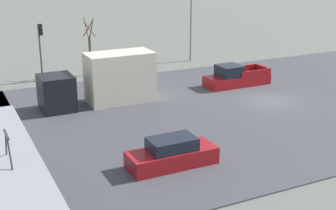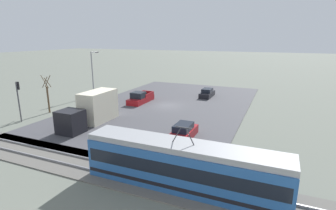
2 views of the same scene
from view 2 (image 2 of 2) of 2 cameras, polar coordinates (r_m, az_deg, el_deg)
ground_plane at (r=39.53m, az=-0.16°, el=-0.20°), size 320.00×320.00×0.00m
road_surface at (r=39.52m, az=-0.16°, el=-0.15°), size 22.91×37.90×0.08m
rail_bed at (r=23.71m, az=-20.07°, el=-11.38°), size 66.27×4.40×0.22m
light_rail_tram at (r=18.20m, az=3.25°, el=-13.10°), size 13.85×2.55×4.32m
box_truck at (r=32.21m, az=-16.16°, el=-0.95°), size 2.49×8.31×3.68m
pickup_truck at (r=41.44m, az=-6.03°, el=1.47°), size 2.07×5.51×1.77m
sedan_car_0 at (r=45.71m, az=8.51°, el=2.53°), size 1.79×4.41×1.43m
sedan_car_1 at (r=26.66m, az=3.33°, el=-6.00°), size 1.79×4.72×1.55m
traffic_light_pole at (r=36.23m, az=-29.78°, el=1.71°), size 0.28×0.47×4.93m
street_tree at (r=39.09m, az=-24.70°, el=1.84°), size 1.22×1.01×5.19m
street_lamp_near_crossing at (r=47.56m, az=-16.01°, el=7.23°), size 0.36×1.95×7.69m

